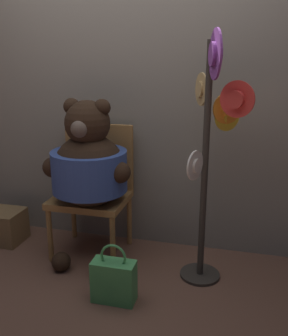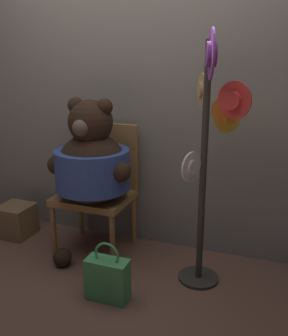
{
  "view_description": "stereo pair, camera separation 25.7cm",
  "coord_description": "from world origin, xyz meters",
  "px_view_note": "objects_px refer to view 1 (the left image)",
  "views": [
    {
      "loc": [
        0.81,
        -2.28,
        1.49
      ],
      "look_at": [
        0.19,
        0.11,
        0.76
      ],
      "focal_mm": 40.0,
      "sensor_mm": 36.0,
      "label": 1
    },
    {
      "loc": [
        1.05,
        -2.21,
        1.49
      ],
      "look_at": [
        0.19,
        0.11,
        0.76
      ],
      "focal_mm": 40.0,
      "sensor_mm": 36.0,
      "label": 2
    }
  ],
  "objects_px": {
    "chair": "(94,185)",
    "handbag_on_ground": "(114,280)",
    "teddy_bear": "(89,166)",
    "hat_display_rack": "(212,143)"
  },
  "relations": [
    {
      "from": "chair",
      "to": "hat_display_rack",
      "type": "bearing_deg",
      "value": -14.49
    },
    {
      "from": "handbag_on_ground",
      "to": "hat_display_rack",
      "type": "bearing_deg",
      "value": 36.85
    },
    {
      "from": "hat_display_rack",
      "to": "handbag_on_ground",
      "type": "xyz_separation_m",
      "value": [
        -0.54,
        -0.4,
        -0.83
      ]
    },
    {
      "from": "chair",
      "to": "handbag_on_ground",
      "type": "distance_m",
      "value": 0.84
    },
    {
      "from": "chair",
      "to": "hat_display_rack",
      "type": "xyz_separation_m",
      "value": [
        0.91,
        -0.24,
        0.44
      ]
    },
    {
      "from": "chair",
      "to": "hat_display_rack",
      "type": "distance_m",
      "value": 1.04
    },
    {
      "from": "chair",
      "to": "hat_display_rack",
      "type": "height_order",
      "value": "hat_display_rack"
    },
    {
      "from": "hat_display_rack",
      "to": "handbag_on_ground",
      "type": "height_order",
      "value": "hat_display_rack"
    },
    {
      "from": "chair",
      "to": "handbag_on_ground",
      "type": "relative_size",
      "value": 2.51
    },
    {
      "from": "teddy_bear",
      "to": "hat_display_rack",
      "type": "xyz_separation_m",
      "value": [
        0.88,
        -0.07,
        0.24
      ]
    }
  ]
}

